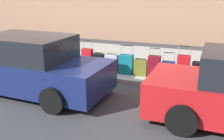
{
  "coord_description": "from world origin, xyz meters",
  "views": [
    {
      "loc": [
        -3.21,
        7.16,
        2.75
      ],
      "look_at": [
        -0.7,
        0.54,
        0.58
      ],
      "focal_mm": 41.96,
      "sensor_mm": 36.0,
      "label": 1
    }
  ],
  "objects_px": {
    "suitcase_red_2": "(183,68)",
    "suitcase_navy_3": "(168,70)",
    "suitcase_red_9": "(88,59)",
    "bollard_post": "(45,55)",
    "suitcase_olive_5": "(141,68)",
    "suitcase_black_8": "(99,62)",
    "suitcase_silver_7": "(112,64)",
    "fire_hydrant": "(64,57)",
    "suitcase_black_1": "(200,73)",
    "suitcase_maroon_4": "(154,67)",
    "suitcase_silver_0": "(219,73)",
    "parked_car_navy_1": "(28,66)",
    "suitcase_teal_6": "(126,64)"
  },
  "relations": [
    {
      "from": "suitcase_red_2",
      "to": "suitcase_black_8",
      "type": "xyz_separation_m",
      "value": [
        2.74,
        0.0,
        -0.09
      ]
    },
    {
      "from": "suitcase_silver_0",
      "to": "fire_hydrant",
      "type": "relative_size",
      "value": 1.38
    },
    {
      "from": "suitcase_olive_5",
      "to": "parked_car_navy_1",
      "type": "distance_m",
      "value": 3.4
    },
    {
      "from": "suitcase_silver_0",
      "to": "suitcase_red_2",
      "type": "xyz_separation_m",
      "value": [
        1.01,
        0.04,
        0.05
      ]
    },
    {
      "from": "suitcase_silver_0",
      "to": "suitcase_navy_3",
      "type": "distance_m",
      "value": 1.45
    },
    {
      "from": "suitcase_black_1",
      "to": "suitcase_red_2",
      "type": "relative_size",
      "value": 0.59
    },
    {
      "from": "suitcase_red_9",
      "to": "bollard_post",
      "type": "height_order",
      "value": "suitcase_red_9"
    },
    {
      "from": "suitcase_maroon_4",
      "to": "suitcase_silver_7",
      "type": "distance_m",
      "value": 1.42
    },
    {
      "from": "suitcase_red_2",
      "to": "suitcase_silver_0",
      "type": "bearing_deg",
      "value": -177.69
    },
    {
      "from": "suitcase_navy_3",
      "to": "suitcase_maroon_4",
      "type": "bearing_deg",
      "value": 1.84
    },
    {
      "from": "suitcase_red_2",
      "to": "parked_car_navy_1",
      "type": "relative_size",
      "value": 0.23
    },
    {
      "from": "suitcase_red_2",
      "to": "suitcase_black_8",
      "type": "relative_size",
      "value": 1.66
    },
    {
      "from": "suitcase_silver_7",
      "to": "fire_hydrant",
      "type": "bearing_deg",
      "value": 1.21
    },
    {
      "from": "suitcase_navy_3",
      "to": "bollard_post",
      "type": "xyz_separation_m",
      "value": [
        4.31,
        0.14,
        0.15
      ]
    },
    {
      "from": "suitcase_navy_3",
      "to": "fire_hydrant",
      "type": "xyz_separation_m",
      "value": [
        3.62,
        -0.01,
        0.1
      ]
    },
    {
      "from": "suitcase_teal_6",
      "to": "fire_hydrant",
      "type": "height_order",
      "value": "suitcase_teal_6"
    },
    {
      "from": "suitcase_teal_6",
      "to": "suitcase_black_8",
      "type": "bearing_deg",
      "value": 2.79
    },
    {
      "from": "suitcase_teal_6",
      "to": "bollard_post",
      "type": "distance_m",
      "value": 2.97
    },
    {
      "from": "suitcase_navy_3",
      "to": "fire_hydrant",
      "type": "distance_m",
      "value": 3.62
    },
    {
      "from": "suitcase_maroon_4",
      "to": "suitcase_silver_7",
      "type": "bearing_deg",
      "value": -2.32
    },
    {
      "from": "suitcase_black_8",
      "to": "parked_car_navy_1",
      "type": "distance_m",
      "value": 2.41
    },
    {
      "from": "suitcase_red_2",
      "to": "suitcase_silver_7",
      "type": "xyz_separation_m",
      "value": [
        2.28,
        -0.03,
        -0.1
      ]
    },
    {
      "from": "parked_car_navy_1",
      "to": "suitcase_teal_6",
      "type": "bearing_deg",
      "value": -136.32
    },
    {
      "from": "suitcase_black_1",
      "to": "suitcase_olive_5",
      "type": "height_order",
      "value": "suitcase_black_1"
    },
    {
      "from": "bollard_post",
      "to": "suitcase_red_2",
      "type": "bearing_deg",
      "value": -178.13
    },
    {
      "from": "suitcase_black_1",
      "to": "suitcase_silver_7",
      "type": "bearing_deg",
      "value": 0.31
    },
    {
      "from": "suitcase_teal_6",
      "to": "bollard_post",
      "type": "relative_size",
      "value": 1.12
    },
    {
      "from": "fire_hydrant",
      "to": "suitcase_black_1",
      "type": "bearing_deg",
      "value": -179.34
    },
    {
      "from": "suitcase_olive_5",
      "to": "suitcase_silver_7",
      "type": "xyz_separation_m",
      "value": [
        0.98,
        -0.01,
        0.04
      ]
    },
    {
      "from": "suitcase_maroon_4",
      "to": "suitcase_olive_5",
      "type": "bearing_deg",
      "value": -6.72
    },
    {
      "from": "suitcase_silver_0",
      "to": "suitcase_black_8",
      "type": "xyz_separation_m",
      "value": [
        3.75,
        0.04,
        -0.04
      ]
    },
    {
      "from": "suitcase_red_2",
      "to": "parked_car_navy_1",
      "type": "height_order",
      "value": "parked_car_navy_1"
    },
    {
      "from": "suitcase_silver_0",
      "to": "suitcase_maroon_4",
      "type": "height_order",
      "value": "suitcase_silver_0"
    },
    {
      "from": "suitcase_olive_5",
      "to": "suitcase_black_8",
      "type": "relative_size",
      "value": 0.87
    },
    {
      "from": "suitcase_teal_6",
      "to": "suitcase_black_8",
      "type": "distance_m",
      "value": 0.95
    },
    {
      "from": "suitcase_silver_7",
      "to": "suitcase_black_8",
      "type": "xyz_separation_m",
      "value": [
        0.45,
        0.03,
        0.0
      ]
    },
    {
      "from": "suitcase_red_2",
      "to": "suitcase_navy_3",
      "type": "xyz_separation_m",
      "value": [
        0.43,
        0.01,
        -0.12
      ]
    },
    {
      "from": "suitcase_navy_3",
      "to": "suitcase_red_9",
      "type": "relative_size",
      "value": 0.82
    },
    {
      "from": "suitcase_silver_0",
      "to": "suitcase_red_2",
      "type": "height_order",
      "value": "suitcase_red_2"
    },
    {
      "from": "suitcase_black_8",
      "to": "bollard_post",
      "type": "relative_size",
      "value": 0.76
    },
    {
      "from": "suitcase_silver_0",
      "to": "suitcase_olive_5",
      "type": "height_order",
      "value": "suitcase_silver_0"
    },
    {
      "from": "suitcase_silver_7",
      "to": "suitcase_red_9",
      "type": "height_order",
      "value": "suitcase_red_9"
    },
    {
      "from": "suitcase_navy_3",
      "to": "parked_car_navy_1",
      "type": "relative_size",
      "value": 0.18
    },
    {
      "from": "suitcase_maroon_4",
      "to": "fire_hydrant",
      "type": "bearing_deg",
      "value": -0.36
    },
    {
      "from": "bollard_post",
      "to": "fire_hydrant",
      "type": "bearing_deg",
      "value": -167.73
    },
    {
      "from": "suitcase_red_2",
      "to": "suitcase_olive_5",
      "type": "xyz_separation_m",
      "value": [
        1.31,
        -0.03,
        -0.13
      ]
    },
    {
      "from": "suitcase_maroon_4",
      "to": "suitcase_olive_5",
      "type": "height_order",
      "value": "suitcase_maroon_4"
    },
    {
      "from": "parked_car_navy_1",
      "to": "bollard_post",
      "type": "bearing_deg",
      "value": -67.81
    },
    {
      "from": "suitcase_red_2",
      "to": "suitcase_navy_3",
      "type": "height_order",
      "value": "suitcase_red_2"
    },
    {
      "from": "fire_hydrant",
      "to": "suitcase_silver_0",
      "type": "bearing_deg",
      "value": -179.49
    }
  ]
}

